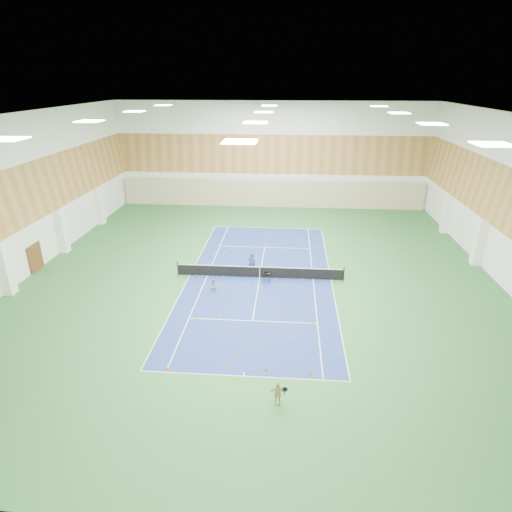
# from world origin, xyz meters

# --- Properties ---
(ground) EXTENTS (40.00, 40.00, 0.00)m
(ground) POSITION_xyz_m (0.00, 0.00, 0.00)
(ground) COLOR #2B642E
(ground) RESTS_ON ground
(room_shell) EXTENTS (36.00, 40.00, 12.00)m
(room_shell) POSITION_xyz_m (0.00, 0.00, 6.00)
(room_shell) COLOR white
(room_shell) RESTS_ON ground
(wood_cladding) EXTENTS (36.00, 40.00, 8.00)m
(wood_cladding) POSITION_xyz_m (0.00, 0.00, 8.00)
(wood_cladding) COLOR #B47D43
(wood_cladding) RESTS_ON room_shell
(ceiling_light_grid) EXTENTS (21.40, 25.40, 0.06)m
(ceiling_light_grid) POSITION_xyz_m (0.00, 0.00, 11.92)
(ceiling_light_grid) COLOR white
(ceiling_light_grid) RESTS_ON room_shell
(court_surface) EXTENTS (10.97, 23.77, 0.01)m
(court_surface) POSITION_xyz_m (0.00, 0.00, 0.01)
(court_surface) COLOR navy
(court_surface) RESTS_ON ground
(tennis_balls_scatter) EXTENTS (10.57, 22.77, 0.07)m
(tennis_balls_scatter) POSITION_xyz_m (0.00, 0.00, 0.05)
(tennis_balls_scatter) COLOR #D3EF28
(tennis_balls_scatter) RESTS_ON ground
(tennis_net) EXTENTS (12.80, 0.10, 1.10)m
(tennis_net) POSITION_xyz_m (0.00, 0.00, 0.55)
(tennis_net) COLOR black
(tennis_net) RESTS_ON ground
(back_curtain) EXTENTS (35.40, 0.16, 3.20)m
(back_curtain) POSITION_xyz_m (0.00, 19.75, 1.60)
(back_curtain) COLOR #C6B793
(back_curtain) RESTS_ON ground
(door_left_b) EXTENTS (0.08, 1.80, 2.20)m
(door_left_b) POSITION_xyz_m (-17.92, 0.00, 1.10)
(door_left_b) COLOR #593319
(door_left_b) RESTS_ON ground
(coach) EXTENTS (0.63, 0.46, 1.61)m
(coach) POSITION_xyz_m (-0.71, 1.07, 0.80)
(coach) COLOR #204096
(coach) RESTS_ON ground
(child_court) EXTENTS (0.60, 0.50, 1.09)m
(child_court) POSITION_xyz_m (-3.10, -2.74, 0.55)
(child_court) COLOR gray
(child_court) RESTS_ON ground
(child_apron) EXTENTS (0.73, 0.33, 1.22)m
(child_apron) POSITION_xyz_m (1.81, -13.77, 0.61)
(child_apron) COLOR tan
(child_apron) RESTS_ON ground
(ball_cart) EXTENTS (0.49, 0.49, 0.83)m
(ball_cart) POSITION_xyz_m (0.58, -0.76, 0.41)
(ball_cart) COLOR black
(ball_cart) RESTS_ON ground
(cone_svc_a) EXTENTS (0.21, 0.21, 0.23)m
(cone_svc_a) POSITION_xyz_m (-3.56, -6.52, 0.12)
(cone_svc_a) COLOR #E9510C
(cone_svc_a) RESTS_ON ground
(cone_svc_b) EXTENTS (0.19, 0.19, 0.21)m
(cone_svc_b) POSITION_xyz_m (-1.10, -6.95, 0.10)
(cone_svc_b) COLOR orange
(cone_svc_b) RESTS_ON ground
(cone_svc_c) EXTENTS (0.22, 0.22, 0.24)m
(cone_svc_c) POSITION_xyz_m (1.48, -5.88, 0.12)
(cone_svc_c) COLOR orange
(cone_svc_c) RESTS_ON ground
(cone_svc_d) EXTENTS (0.22, 0.22, 0.24)m
(cone_svc_d) POSITION_xyz_m (3.78, -6.48, 0.12)
(cone_svc_d) COLOR orange
(cone_svc_d) RESTS_ON ground
(cone_base_a) EXTENTS (0.22, 0.22, 0.25)m
(cone_base_a) POSITION_xyz_m (-4.10, -11.70, 0.12)
(cone_base_a) COLOR #E3450B
(cone_base_a) RESTS_ON ground
(cone_base_b) EXTENTS (0.23, 0.23, 0.25)m
(cone_base_b) POSITION_xyz_m (-1.06, -11.31, 0.13)
(cone_base_b) COLOR #FF5E0D
(cone_base_b) RESTS_ON ground
(cone_base_c) EXTENTS (0.18, 0.18, 0.20)m
(cone_base_c) POSITION_xyz_m (1.16, -11.33, 0.10)
(cone_base_c) COLOR #DA470B
(cone_base_c) RESTS_ON ground
(cone_base_d) EXTENTS (0.23, 0.23, 0.25)m
(cone_base_d) POSITION_xyz_m (3.46, -11.50, 0.13)
(cone_base_d) COLOR #F7540D
(cone_base_d) RESTS_ON ground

